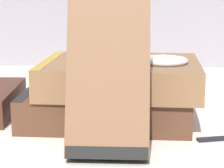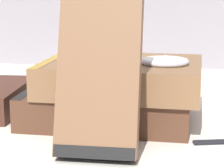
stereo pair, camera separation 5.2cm
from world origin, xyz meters
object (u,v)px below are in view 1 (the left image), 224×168
at_px(book_flat_top, 116,76).
at_px(book_leaning_front, 105,79).
at_px(reading_glasses, 70,96).
at_px(book_flat_bottom, 102,104).
at_px(pocket_watch, 164,61).

relative_size(book_flat_top, book_leaning_front, 1.18).
relative_size(book_leaning_front, reading_glasses, 1.47).
distance_m(book_leaning_front, reading_glasses, 0.26).
distance_m(book_flat_bottom, reading_glasses, 0.13).
xyz_separation_m(book_flat_bottom, book_leaning_front, (0.01, -0.12, 0.06)).
bearing_deg(pocket_watch, reading_glasses, 134.76).
xyz_separation_m(book_leaning_front, reading_glasses, (-0.07, 0.23, -0.08)).
bearing_deg(book_flat_top, reading_glasses, 124.07).
xyz_separation_m(book_flat_top, book_leaning_front, (-0.01, -0.11, 0.02)).
height_order(book_leaning_front, reading_glasses, book_leaning_front).
xyz_separation_m(book_flat_top, pocket_watch, (0.06, -0.01, 0.02)).
height_order(pocket_watch, reading_glasses, pocket_watch).
xyz_separation_m(book_flat_bottom, reading_glasses, (-0.06, 0.11, -0.02)).
relative_size(book_flat_bottom, pocket_watch, 3.42).
bearing_deg(book_flat_bottom, reading_glasses, 117.94).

